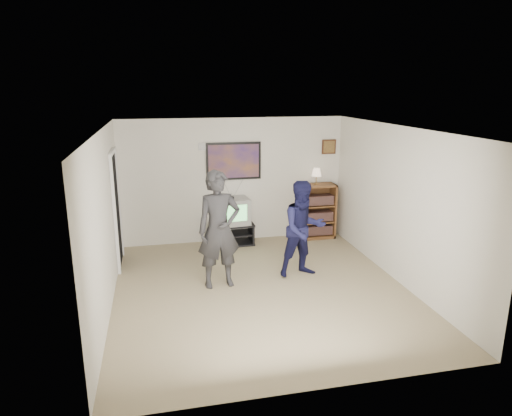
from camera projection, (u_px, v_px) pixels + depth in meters
name	position (u px, v px, depth m)	size (l,w,h in m)	color
room_shell	(257.00, 207.00, 7.15)	(4.51, 5.00, 2.51)	#796A4D
media_stand	(232.00, 234.00, 9.18)	(0.87, 0.49, 0.43)	black
crt_television	(233.00, 211.00, 9.06)	(0.61, 0.52, 0.52)	gray
bookshelf	(318.00, 211.00, 9.51)	(0.69, 0.40, 1.14)	brown
table_lamp	(316.00, 176.00, 9.35)	(0.21, 0.21, 0.33)	#FFE3C1
person_tall	(219.00, 230.00, 7.09)	(0.68, 0.45, 1.86)	#29282A
person_short	(303.00, 229.00, 7.52)	(0.79, 0.61, 1.62)	#15153A
controller_left	(217.00, 209.00, 7.27)	(0.04, 0.13, 0.04)	white
controller_right	(300.00, 207.00, 7.61)	(0.03, 0.12, 0.03)	white
poster	(234.00, 161.00, 9.06)	(1.10, 0.03, 0.75)	black
air_vent	(206.00, 147.00, 8.87)	(0.28, 0.02, 0.14)	white
small_picture	(329.00, 147.00, 9.42)	(0.30, 0.03, 0.30)	#4B2818
doorway	(116.00, 210.00, 7.94)	(0.03, 0.85, 2.00)	black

